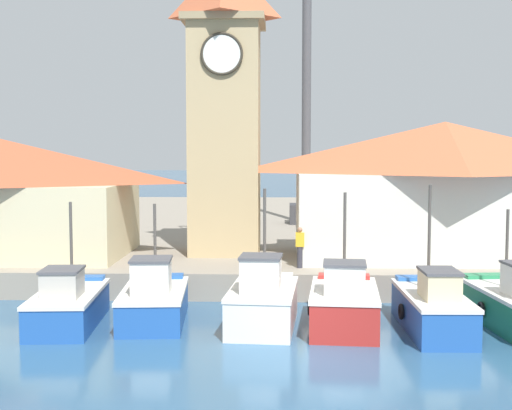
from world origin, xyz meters
TOP-DOWN VIEW (x-y plane):
  - ground_plane at (0.00, 0.00)m, footprint 300.00×300.00m
  - quay_wharf at (0.00, 26.80)m, footprint 120.00×40.00m
  - fishing_boat_far_left at (-7.43, 3.07)m, footprint 2.28×4.77m
  - fishing_boat_left_outer at (-4.72, 3.63)m, footprint 2.42×4.63m
  - fishing_boat_left_inner at (-1.07, 3.07)m, footprint 2.37×4.30m
  - fishing_boat_mid_left at (1.54, 3.03)m, footprint 2.46×4.39m
  - fishing_boat_center at (4.31, 2.80)m, footprint 1.96×4.96m
  - clock_tower at (-3.00, 12.16)m, footprint 3.55×3.55m
  - warehouse_right at (6.52, 11.29)m, footprint 13.00×6.31m
  - port_crane_far at (1.04, 24.92)m, footprint 2.00×10.77m
  - dock_worker_near_tower at (0.25, 8.34)m, footprint 0.34×0.22m

SIDE VIEW (x-z plane):
  - ground_plane at x=0.00m, z-range 0.00..0.00m
  - quay_wharf at x=0.00m, z-range 0.00..1.05m
  - fishing_boat_far_left at x=-7.43m, z-range -1.30..2.71m
  - fishing_boat_left_outer at x=-4.72m, z-range -1.21..2.71m
  - fishing_boat_center at x=4.31m, z-range -1.55..3.06m
  - fishing_boat_mid_left at x=1.54m, z-range -1.37..2.98m
  - fishing_boat_left_inner at x=-1.07m, z-range -1.39..3.08m
  - dock_worker_near_tower at x=0.25m, z-range 1.08..2.70m
  - warehouse_right at x=6.52m, z-range 1.11..6.96m
  - clock_tower at x=-3.00m, z-range 0.63..15.27m
  - port_crane_far at x=1.04m, z-range -1.59..20.49m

